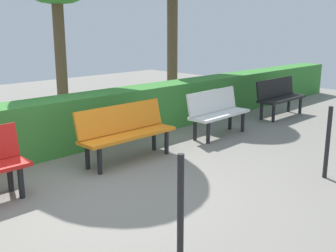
% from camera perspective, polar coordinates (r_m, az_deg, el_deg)
% --- Properties ---
extents(ground_plane, '(20.95, 20.95, 0.00)m').
position_cam_1_polar(ground_plane, '(5.20, -8.63, -9.46)').
color(ground_plane, gray).
extents(bench_black, '(1.53, 0.47, 0.86)m').
position_cam_1_polar(bench_black, '(9.75, 15.26, 4.12)').
color(bench_black, black).
rests_on(bench_black, ground_plane).
extents(bench_white, '(1.43, 0.51, 0.86)m').
position_cam_1_polar(bench_white, '(7.79, 6.85, 2.14)').
color(bench_white, white).
rests_on(bench_white, ground_plane).
extents(bench_orange, '(1.63, 0.47, 0.86)m').
position_cam_1_polar(bench_orange, '(6.32, -5.92, -0.54)').
color(bench_orange, orange).
rests_on(bench_orange, ground_plane).
extents(hedge_row, '(16.95, 0.64, 0.89)m').
position_cam_1_polar(hedge_row, '(7.21, -11.73, 0.73)').
color(hedge_row, '#387F33').
rests_on(hedge_row, ground_plane).
extents(railing_post_mid, '(0.06, 0.06, 1.00)m').
position_cam_1_polar(railing_post_mid, '(5.95, 21.35, -2.17)').
color(railing_post_mid, black).
rests_on(railing_post_mid, ground_plane).
extents(railing_post_far, '(0.06, 0.06, 1.00)m').
position_cam_1_polar(railing_post_far, '(3.61, 1.75, -11.52)').
color(railing_post_far, black).
rests_on(railing_post_far, ground_plane).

